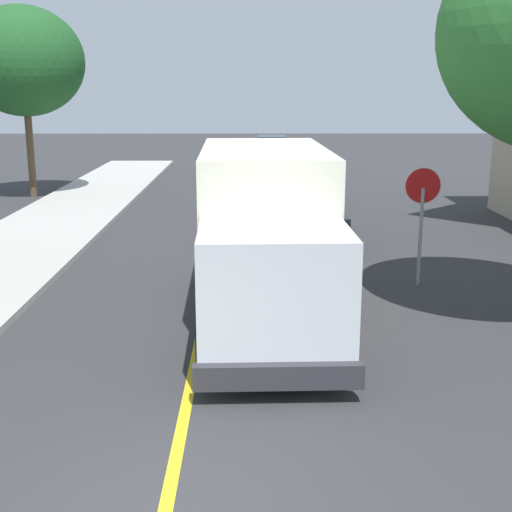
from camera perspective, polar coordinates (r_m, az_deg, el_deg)
name	(u,v)px	position (r m, az deg, el deg)	size (l,w,h in m)	color
centre_line_yellow	(213,270)	(16.66, -3.59, -1.21)	(0.16, 56.00, 0.01)	gold
box_truck	(266,227)	(12.96, 0.81, 2.43)	(2.59, 7.24, 3.20)	#F2EDCC
parked_car_near	(307,213)	(19.88, 4.31, 3.59)	(1.88, 4.43, 1.67)	black
parked_car_mid	(288,184)	(25.80, 2.66, 6.00)	(1.96, 4.46, 1.67)	#4C564C
parked_car_far	(278,165)	(32.25, 1.84, 7.61)	(1.82, 4.41, 1.67)	#2D4793
parked_car_furthest	(272,152)	(38.73, 1.31, 8.68)	(1.80, 4.40, 1.67)	silver
stop_sign	(422,204)	(15.50, 13.68, 4.28)	(0.80, 0.10, 2.65)	gray
street_tree_down_block	(23,61)	(29.02, -18.83, 15.11)	(4.69, 4.69, 7.42)	brown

